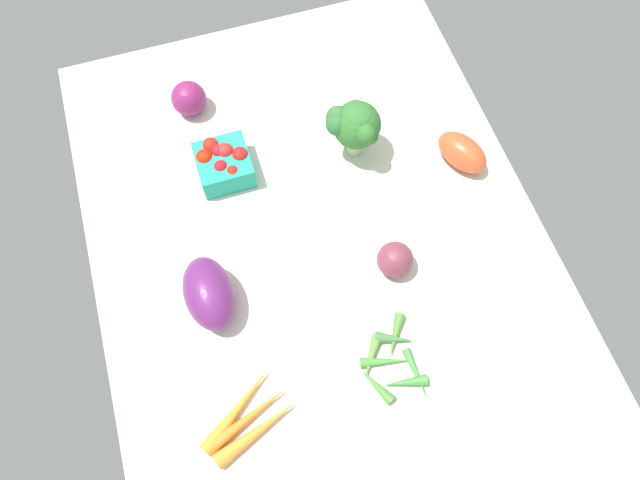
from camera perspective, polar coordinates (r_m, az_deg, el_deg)
The scene contains 9 objects.
tablecloth at distance 100.76cm, azimuth 0.00°, elevation -0.71°, with size 104.00×76.00×2.00cm, color silver.
broccoli_head at distance 102.76cm, azimuth 3.38°, elevation 11.13°, with size 10.39×9.65×12.05cm.
red_onion_center at distance 96.30cm, azimuth 7.32°, elevation -1.90°, with size 6.01×6.01×6.01cm, color brown.
eggplant at distance 94.07cm, azimuth -10.76°, elevation -5.13°, with size 12.54×7.87×7.87cm, color #642468.
roma_tomato at distance 108.42cm, azimuth 13.67°, elevation 8.31°, with size 9.97×5.73×5.73cm, color #D25029.
carrot_bunch at distance 91.35cm, azimuth -6.98°, elevation -16.97°, with size 13.23×16.02×2.53cm.
red_onion_near_basket at distance 114.47cm, azimuth -12.66°, elevation 13.30°, with size 6.50×6.50×6.50cm, color #82215B.
okra_pile at distance 93.23cm, azimuth 6.95°, elevation -11.64°, with size 14.42×10.77×1.99cm.
berry_basket at distance 105.39cm, azimuth -9.40°, elevation 7.43°, with size 9.27×9.27×6.25cm.
Camera 1 is at (-38.88, 12.30, 93.14)cm, focal length 32.85 mm.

